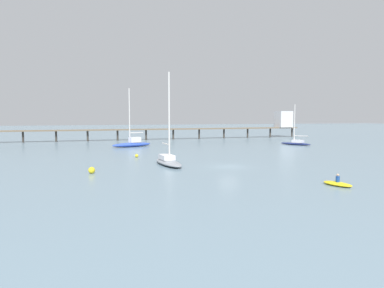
# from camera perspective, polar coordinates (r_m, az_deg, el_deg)

# --- Properties ---
(ground_plane) EXTENTS (400.00, 400.00, 0.00)m
(ground_plane) POSITION_cam_1_polar(r_m,az_deg,el_deg) (45.60, 6.00, -3.72)
(ground_plane) COLOR slate
(pier) EXTENTS (85.53, 6.92, 7.88)m
(pier) POSITION_cam_1_polar(r_m,az_deg,el_deg) (102.00, 5.87, 3.28)
(pier) COLOR brown
(pier) RESTS_ON ground_plane
(sailboat_blue) EXTENTS (8.99, 5.15, 12.28)m
(sailboat_blue) POSITION_cam_1_polar(r_m,az_deg,el_deg) (74.87, -9.73, 0.17)
(sailboat_blue) COLOR #2D4CB7
(sailboat_blue) RESTS_ON ground_plane
(sailboat_gray) EXTENTS (3.30, 8.57, 12.31)m
(sailboat_gray) POSITION_cam_1_polar(r_m,az_deg,el_deg) (47.03, -3.92, -2.61)
(sailboat_gray) COLOR gray
(sailboat_gray) RESTS_ON ground_plane
(sailboat_navy) EXTENTS (5.57, 7.02, 9.09)m
(sailboat_navy) POSITION_cam_1_polar(r_m,az_deg,el_deg) (81.85, 16.64, 0.25)
(sailboat_navy) COLOR navy
(sailboat_navy) RESTS_ON ground_plane
(dinghy_yellow) EXTENTS (2.17, 3.22, 1.14)m
(dinghy_yellow) POSITION_cam_1_polar(r_m,az_deg,el_deg) (36.12, 22.69, -5.98)
(dinghy_yellow) COLOR yellow
(dinghy_yellow) RESTS_ON ground_plane
(mooring_buoy_near) EXTENTS (0.76, 0.76, 0.76)m
(mooring_buoy_near) POSITION_cam_1_polar(r_m,az_deg,el_deg) (41.75, -16.08, -4.14)
(mooring_buoy_near) COLOR yellow
(mooring_buoy_near) RESTS_ON ground_plane
(mooring_buoy_mid) EXTENTS (0.52, 0.52, 0.52)m
(mooring_buoy_mid) POSITION_cam_1_polar(r_m,az_deg,el_deg) (56.06, -9.04, -1.90)
(mooring_buoy_mid) COLOR yellow
(mooring_buoy_mid) RESTS_ON ground_plane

